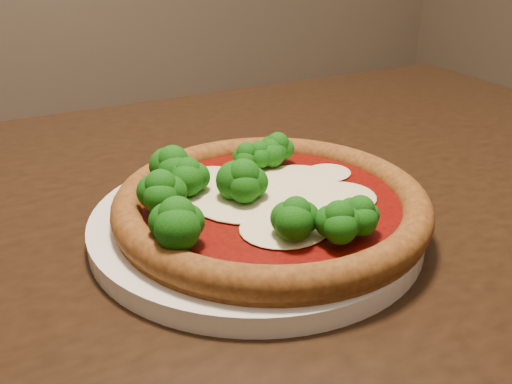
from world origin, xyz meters
TOP-DOWN VIEW (x-y plane):
  - dining_table at (-0.19, 0.13)m, footprint 1.26×0.82m
  - plate at (-0.19, 0.06)m, footprint 0.30×0.30m
  - pizza at (-0.19, 0.06)m, footprint 0.28×0.28m

SIDE VIEW (x-z plane):
  - dining_table at x=-0.19m, z-range 0.27..1.02m
  - plate at x=-0.19m, z-range 0.75..0.77m
  - pizza at x=-0.19m, z-range 0.75..0.82m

